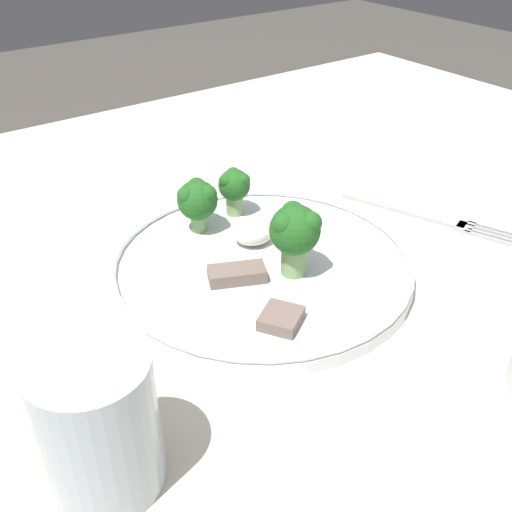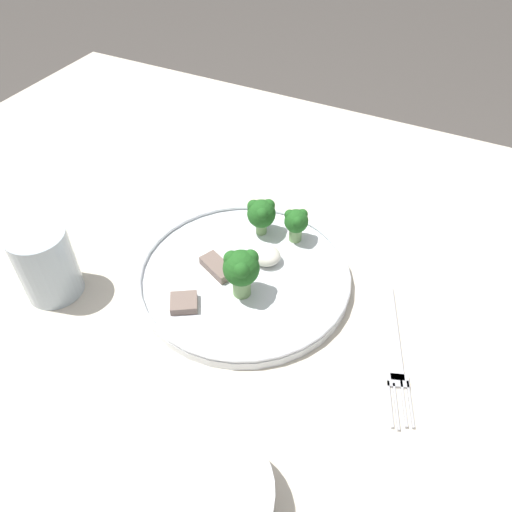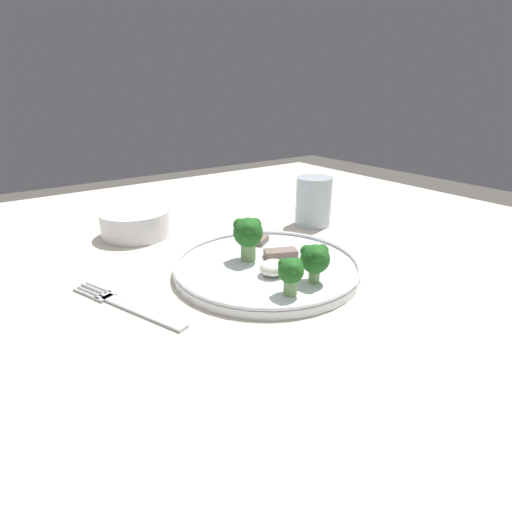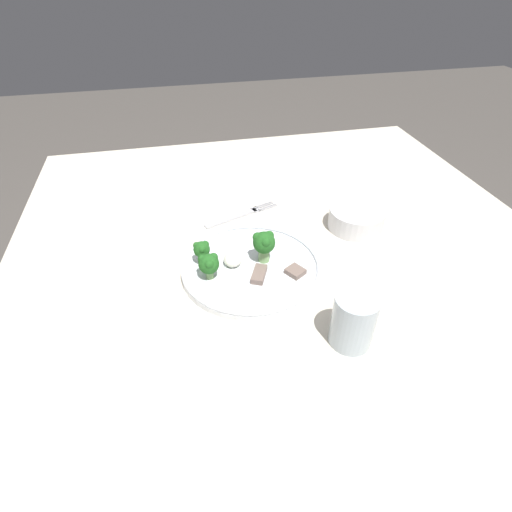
{
  "view_description": "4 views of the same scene",
  "coord_description": "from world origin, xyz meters",
  "px_view_note": "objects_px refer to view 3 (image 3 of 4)",
  "views": [
    {
      "loc": [
        0.27,
        0.27,
        1.02
      ],
      "look_at": [
        0.02,
        -0.07,
        0.75
      ],
      "focal_mm": 42.0,
      "sensor_mm": 36.0,
      "label": 1
    },
    {
      "loc": [
        -0.21,
        0.3,
        1.18
      ],
      "look_at": [
        -0.01,
        -0.11,
        0.74
      ],
      "focal_mm": 35.0,
      "sensor_mm": 36.0,
      "label": 2
    },
    {
      "loc": [
        -0.33,
        -0.52,
        0.96
      ],
      "look_at": [
        -0.03,
        -0.1,
        0.75
      ],
      "focal_mm": 28.0,
      "sensor_mm": 36.0,
      "label": 3
    },
    {
      "loc": [
        0.59,
        -0.21,
        1.22
      ],
      "look_at": [
        -0.02,
        -0.07,
        0.73
      ],
      "focal_mm": 28.0,
      "sensor_mm": 36.0,
      "label": 4
    }
  ],
  "objects_px": {
    "dinner_plate": "(265,267)",
    "cream_bowl": "(136,224)",
    "fork": "(128,306)",
    "drinking_glass": "(313,204)"
  },
  "relations": [
    {
      "from": "dinner_plate",
      "to": "fork",
      "type": "relative_size",
      "value": 1.48
    },
    {
      "from": "dinner_plate",
      "to": "drinking_glass",
      "type": "height_order",
      "value": "drinking_glass"
    },
    {
      "from": "fork",
      "to": "drinking_glass",
      "type": "distance_m",
      "value": 0.43
    },
    {
      "from": "fork",
      "to": "cream_bowl",
      "type": "xyz_separation_m",
      "value": [
        0.1,
        0.25,
        0.02
      ]
    },
    {
      "from": "dinner_plate",
      "to": "fork",
      "type": "distance_m",
      "value": 0.2
    },
    {
      "from": "dinner_plate",
      "to": "cream_bowl",
      "type": "distance_m",
      "value": 0.28
    },
    {
      "from": "drinking_glass",
      "to": "fork",
      "type": "bearing_deg",
      "value": -165.85
    },
    {
      "from": "dinner_plate",
      "to": "drinking_glass",
      "type": "bearing_deg",
      "value": 30.08
    },
    {
      "from": "dinner_plate",
      "to": "drinking_glass",
      "type": "distance_m",
      "value": 0.25
    },
    {
      "from": "fork",
      "to": "cream_bowl",
      "type": "relative_size",
      "value": 1.5
    }
  ]
}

